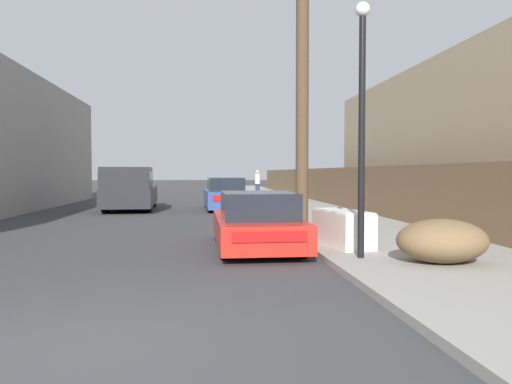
% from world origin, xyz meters
% --- Properties ---
extents(ground_plane, '(220.00, 220.00, 0.00)m').
position_xyz_m(ground_plane, '(0.00, 0.00, 0.00)').
color(ground_plane, '#38383A').
extents(sidewalk_curb, '(4.20, 63.00, 0.12)m').
position_xyz_m(sidewalk_curb, '(5.30, 23.50, 0.06)').
color(sidewalk_curb, gray).
rests_on(sidewalk_curb, ground).
extents(discarded_fridge, '(0.95, 1.84, 0.77)m').
position_xyz_m(discarded_fridge, '(3.91, 5.54, 0.49)').
color(discarded_fridge, silver).
rests_on(discarded_fridge, sidewalk_curb).
extents(parked_sports_car_red, '(1.78, 4.26, 1.25)m').
position_xyz_m(parked_sports_car_red, '(2.14, 6.04, 0.57)').
color(parked_sports_car_red, red).
rests_on(parked_sports_car_red, ground).
extents(car_parked_mid, '(1.90, 4.66, 1.44)m').
position_xyz_m(car_parked_mid, '(1.96, 17.65, 0.67)').
color(car_parked_mid, '#2D478C').
rests_on(car_parked_mid, ground).
extents(pickup_truck, '(2.31, 5.83, 1.89)m').
position_xyz_m(pickup_truck, '(-2.22, 17.58, 0.94)').
color(pickup_truck, '#232328').
rests_on(pickup_truck, ground).
extents(utility_pole, '(1.80, 0.37, 7.45)m').
position_xyz_m(utility_pole, '(3.88, 9.76, 3.92)').
color(utility_pole, '#4C3826').
rests_on(utility_pole, sidewalk_curb).
extents(street_lamp, '(0.26, 0.26, 4.57)m').
position_xyz_m(street_lamp, '(3.82, 4.03, 2.78)').
color(street_lamp, black).
rests_on(street_lamp, sidewalk_curb).
extents(brush_pile, '(1.56, 1.27, 0.75)m').
position_xyz_m(brush_pile, '(5.03, 3.39, 0.50)').
color(brush_pile, brown).
rests_on(brush_pile, sidewalk_curb).
extents(wooden_fence, '(0.08, 45.41, 1.77)m').
position_xyz_m(wooden_fence, '(7.25, 21.06, 1.01)').
color(wooden_fence, brown).
rests_on(wooden_fence, sidewalk_curb).
extents(building_right_house, '(6.00, 16.42, 5.29)m').
position_xyz_m(building_right_house, '(11.15, 11.94, 2.65)').
color(building_right_house, tan).
rests_on(building_right_house, ground).
extents(pedestrian, '(0.34, 0.34, 1.72)m').
position_xyz_m(pedestrian, '(4.47, 27.19, 1.01)').
color(pedestrian, '#282D42').
rests_on(pedestrian, sidewalk_curb).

